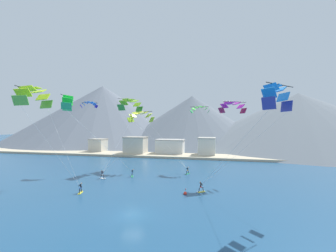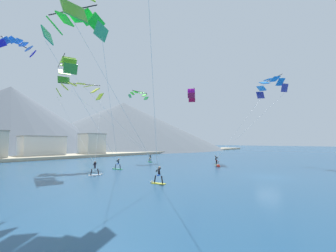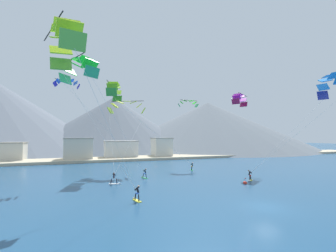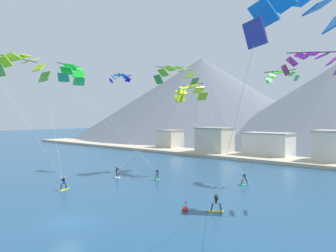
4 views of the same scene
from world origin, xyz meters
name	(u,v)px [view 4 (image 4 of 4)]	position (x,y,z in m)	size (l,w,h in m)	color
ground_plane	(68,223)	(0.00, 0.00, 0.00)	(400.00, 400.00, 0.00)	navy
kitesurfer_near_lead	(65,186)	(-11.58, 6.64, 0.52)	(0.81, 1.79, 1.76)	yellow
kitesurfer_near_trail	(214,206)	(7.45, 11.05, 0.52)	(1.59, 1.42, 1.75)	yellow
kitesurfer_mid_center	(246,181)	(3.81, 24.12, 0.49)	(1.01, 1.77, 1.72)	#33B266
kitesurfer_far_left	(158,176)	(-7.56, 19.14, 0.47)	(1.02, 1.76, 1.67)	#33B266
kitesurfer_far_right	(118,174)	(-12.69, 15.95, 0.53)	(1.76, 1.04, 1.78)	white
parafoil_kite_near_lead	(22,65)	(-18.88, 4.83, 15.96)	(9.39, 8.03, 15.91)	#61B43D
parafoil_kite_near_trail	(301,17)	(17.57, 4.96, 14.97)	(12.51, 9.51, 15.00)	#2D3392
parafoil_kite_mid_center	(177,74)	(-11.45, 28.14, 16.41)	(17.10, 8.59, 16.28)	green
parafoil_kite_far_left	(73,73)	(-17.72, 11.83, 15.51)	(12.62, 10.04, 15.42)	#269E68
parafoil_kite_far_right	(190,91)	(-8.93, 28.39, 13.33)	(7.78, 14.48, 13.12)	#90C019
parafoil_kite_distant_high_outer	(120,77)	(-19.91, 22.59, 16.02)	(4.16, 2.52, 1.60)	#1516B8
parafoil_kite_distant_low_drift	(312,61)	(13.23, 20.53, 14.87)	(5.76, 4.65, 2.29)	#961844
parafoil_kite_distant_mid_solo	(282,74)	(5.99, 30.36, 15.04)	(5.02, 1.96, 1.81)	#41B568
race_marker_buoy	(185,209)	(5.22, 9.44, 0.16)	(0.56, 0.56, 1.02)	red
shoreline_strip	(290,161)	(0.00, 49.22, 0.35)	(180.00, 10.00, 0.70)	#BCAD8E
shore_building_harbour_front	(170,140)	(-34.88, 53.19, 2.71)	(5.64, 5.77, 5.40)	beige
shore_building_promenade_mid	(332,147)	(6.78, 52.48, 3.25)	(5.96, 6.63, 6.48)	silver
shore_building_quay_east	(268,145)	(-6.39, 53.49, 2.80)	(10.28, 6.18, 5.57)	silver
shore_building_quay_west	(215,141)	(-18.59, 50.62, 3.27)	(7.79, 6.26, 6.51)	beige
mountain_peak_east_shoulder	(202,98)	(-60.60, 103.90, 17.50)	(111.55, 111.55, 35.00)	slate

